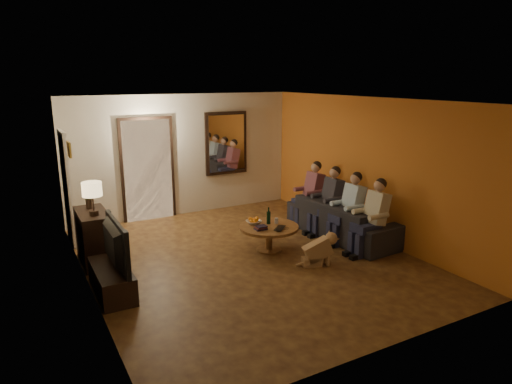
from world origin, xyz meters
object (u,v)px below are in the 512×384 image
table_lamp (93,199)px  tv_stand (112,280)px  person_a (373,219)px  dog (318,249)px  coffee_table (269,238)px  wine_bottle (269,215)px  laptop (282,229)px  dresser (94,237)px  person_b (350,211)px  person_c (329,203)px  bowl (254,222)px  tv (109,245)px  sofa (343,219)px  person_d (311,196)px

table_lamp → tv_stand: bearing=-90.0°
person_a → dog: bearing=179.4°
coffee_table → person_a: bearing=-32.4°
wine_bottle → laptop: 0.41m
dresser → person_b: 4.42m
table_lamp → tv_stand: (0.00, -1.04, -0.94)m
person_a → person_c: size_ratio=1.00×
person_c → bowl: person_c is taller
tv → bowl: size_ratio=4.51×
tv → sofa: size_ratio=0.50×
bowl → wine_bottle: bearing=-27.6°
tv → person_b: (4.23, -0.01, -0.12)m
person_a → person_b: bearing=90.0°
tv_stand → person_b: size_ratio=0.96×
person_d → laptop: 1.80m
sofa → person_c: person_c is taller
tv_stand → laptop: bearing=1.2°
dresser → sofa: dresser is taller
dresser → dog: 3.62m
person_c → coffee_table: 1.56m
dog → sofa: bearing=52.1°
sofa → dog: 1.52m
table_lamp → person_c: table_lamp is taller
dresser → sofa: (4.33, -0.97, -0.09)m
dog → laptop: (-0.26, 0.66, 0.18)m
table_lamp → person_d: bearing=2.1°
person_a → coffee_table: size_ratio=1.17×
person_a → wine_bottle: size_ratio=3.87×
tv_stand → sofa: size_ratio=0.49×
bowl → laptop: 0.57m
person_a → dresser: bearing=156.2°
coffee_table → laptop: size_ratio=3.12×
tv → person_c: 4.28m
sofa → coffee_table: 1.60m
coffee_table → laptop: bearing=-70.3°
table_lamp → wine_bottle: bearing=-12.1°
person_a → bowl: size_ratio=4.63×
tv → person_d: (4.23, 1.19, -0.12)m
person_d → laptop: size_ratio=3.65×
sofa → person_a: 0.94m
tv → person_c: size_ratio=0.97×
person_c → person_b: bearing=-90.0°
person_a → bowl: person_a is taller
tv_stand → wine_bottle: size_ratio=3.70×
dresser → person_d: person_d is taller
laptop → bowl: bearing=76.5°
dresser → tv: (0.00, -1.26, 0.29)m
dresser → dog: (3.10, -1.86, -0.15)m
person_a → person_d: size_ratio=1.00×
dresser → table_lamp: table_lamp is taller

